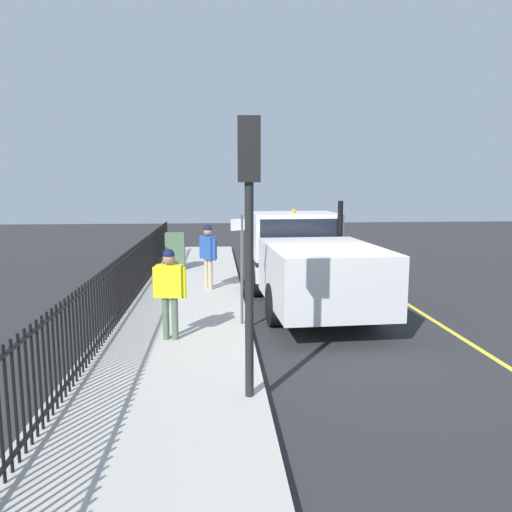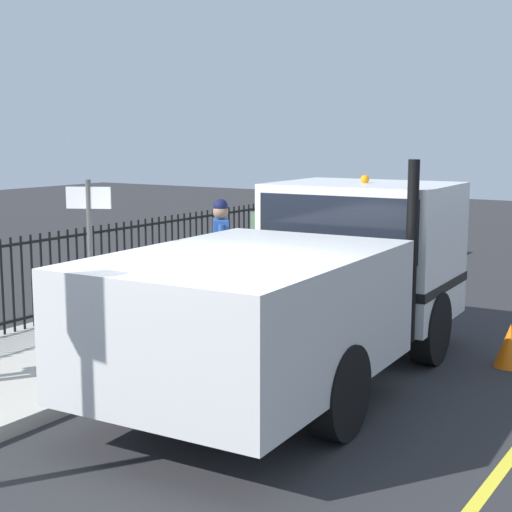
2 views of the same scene
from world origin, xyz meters
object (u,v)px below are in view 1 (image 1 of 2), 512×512
at_px(work_truck, 305,257).
at_px(street_sign, 242,257).
at_px(traffic_light_near, 249,202).
at_px(traffic_cone, 359,281).
at_px(worker_standing, 208,250).
at_px(pedestrian_distant, 170,284).
at_px(utility_cabinet, 175,251).

xyz_separation_m(work_truck, street_sign, (1.74, 2.08, 0.34)).
distance_m(traffic_light_near, street_sign, 3.82).
bearing_deg(work_truck, traffic_cone, 38.26).
relative_size(worker_standing, street_sign, 0.79).
bearing_deg(worker_standing, traffic_light_near, -31.65).
bearing_deg(traffic_light_near, work_truck, 74.51).
bearing_deg(traffic_cone, pedestrian_distant, 42.76).
relative_size(work_truck, street_sign, 2.67).
relative_size(worker_standing, utility_cabinet, 1.43).
bearing_deg(work_truck, pedestrian_distant, -138.89).
relative_size(traffic_light_near, street_sign, 1.65).
height_order(pedestrian_distant, traffic_cone, pedestrian_distant).
distance_m(work_truck, pedestrian_distant, 4.38).
relative_size(pedestrian_distant, traffic_light_near, 0.46).
distance_m(traffic_light_near, traffic_cone, 8.67).
bearing_deg(street_sign, worker_standing, -77.94).
height_order(worker_standing, street_sign, street_sign).
distance_m(worker_standing, traffic_light_near, 7.39).
distance_m(pedestrian_distant, traffic_cone, 7.01).
bearing_deg(worker_standing, pedestrian_distant, -45.31).
relative_size(pedestrian_distant, traffic_cone, 3.08).
xyz_separation_m(traffic_cone, street_sign, (3.67, 3.76, 1.33)).
bearing_deg(street_sign, utility_cabinet, -74.28).
bearing_deg(street_sign, traffic_light_near, 88.67).
xyz_separation_m(worker_standing, traffic_light_near, (-0.68, 7.19, 1.60)).
relative_size(worker_standing, traffic_light_near, 0.48).
distance_m(worker_standing, traffic_cone, 4.56).
bearing_deg(traffic_cone, traffic_light_near, 62.96).
xyz_separation_m(worker_standing, pedestrian_distant, (0.66, 4.54, -0.05)).
distance_m(pedestrian_distant, traffic_light_near, 3.40).
distance_m(traffic_cone, street_sign, 5.43).
xyz_separation_m(work_truck, worker_standing, (2.50, -1.51, 0.00)).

